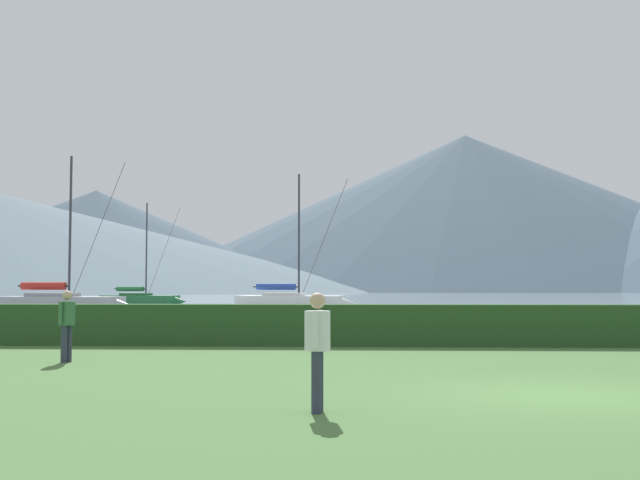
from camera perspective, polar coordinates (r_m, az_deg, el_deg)
ground_plane at (r=13.72m, az=17.25°, el=-10.43°), size 1000.00×1000.00×0.00m
harbor_water at (r=150.23m, az=3.98°, el=-4.00°), size 320.00×246.00×0.00m
hedge_line at (r=24.44m, az=10.71°, el=-5.92°), size 80.00×1.20×1.22m
sailboat_slip_1 at (r=50.93m, az=-17.80°, el=-4.34°), size 8.76×3.63×9.64m
sailboat_slip_2 at (r=71.86m, az=-12.50°, el=-4.15°), size 7.72×3.35×9.06m
sailboat_slip_4 at (r=56.10m, az=-2.01°, el=-4.41°), size 8.58×3.61×9.61m
person_seated_viewer at (r=19.66m, az=-17.41°, el=-5.39°), size 0.36×0.55×1.65m
person_standing_walker at (r=11.28m, az=-0.19°, el=-7.18°), size 0.36×0.57×1.65m
distant_hill_east_ridge at (r=360.86m, az=-15.54°, el=-0.05°), size 201.88×201.88×43.54m
distant_hill_far_shoulder at (r=423.60m, az=10.24°, el=1.92°), size 343.12×343.12×80.48m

